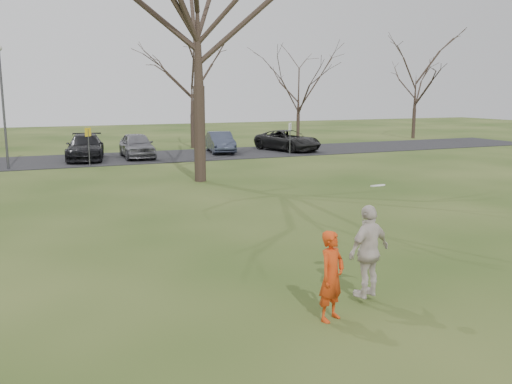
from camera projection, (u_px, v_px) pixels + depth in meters
ground at (341, 307)px, 10.11m from camera, size 120.00×120.00×0.00m
parking_strip at (118, 158)px, 32.70m from camera, size 62.00×6.50×0.04m
player_defender at (332, 276)px, 9.41m from camera, size 0.69×0.59×1.60m
car_3 at (85, 147)px, 31.89m from camera, size 2.79×5.26×1.45m
car_4 at (137, 145)px, 32.86m from camera, size 1.93×4.45×1.49m
car_5 at (220, 142)px, 35.72m from camera, size 2.08×4.27×1.35m
car_6 at (288, 140)px, 36.87m from camera, size 3.64×5.40×1.37m
catching_play at (369, 251)px, 10.20m from camera, size 1.11×0.70×2.16m
lamp_post at (2, 91)px, 27.41m from camera, size 0.34×0.34×6.27m
sign_yellow at (88, 140)px, 28.96m from camera, size 0.35×0.35×2.08m
sign_white at (290, 133)px, 33.61m from camera, size 0.35×0.35×2.08m
big_tree at (197, 19)px, 23.18m from camera, size 9.00×9.00×14.00m
small_tree_row at (167, 93)px, 38.28m from camera, size 55.00×5.90×8.50m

